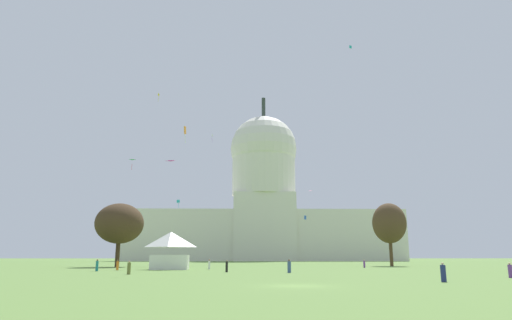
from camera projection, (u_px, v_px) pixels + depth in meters
The scene contains 23 objects.
ground_plane at pixel (296, 286), 33.24m from camera, with size 800.00×800.00×0.00m, color olive.
capitol_building at pixel (264, 206), 204.76m from camera, with size 122.69×31.07×77.00m.
event_tent at pixel (170, 250), 74.40m from camera, with size 6.56×6.16×6.16m.
tree_east_mid at pixel (389, 223), 100.28m from camera, with size 10.63×10.63×13.91m.
tree_west_near at pixel (119, 224), 92.39m from camera, with size 11.54×11.99×12.94m.
person_olive_front_center at pixel (129, 268), 53.93m from camera, with size 0.59×0.59×1.63m.
person_black_near_tent at pixel (227, 266), 61.52m from camera, with size 0.48×0.48×1.67m.
person_purple_front_left at pixel (510, 271), 45.75m from camera, with size 0.45×0.45×1.54m.
person_navy_edge_east at pixel (443, 273), 38.47m from camera, with size 0.52×0.52×1.65m.
person_purple_back_left at pixel (364, 264), 84.78m from camera, with size 0.51×0.51×1.54m.
person_teal_back_right at pixel (97, 266), 65.24m from camera, with size 0.47×0.47×1.73m.
person_denim_deep_crowd at pixel (289, 267), 59.29m from camera, with size 0.57×0.57×1.76m.
person_white_aisle_center at pixel (209, 265), 74.34m from camera, with size 0.47×0.47×1.66m.
person_orange_mid_right at pixel (117, 265), 70.52m from camera, with size 0.52×0.52×1.58m.
kite_blue_low at pixel (305, 218), 162.92m from camera, with size 0.76×0.73×1.51m.
kite_pink_mid at pixel (309, 192), 132.71m from camera, with size 1.44×1.38×0.30m.
kite_yellow_high at pixel (159, 95), 147.32m from camera, with size 0.35×1.04×2.75m.
kite_orange_mid at pixel (185, 131), 62.33m from camera, with size 0.27×0.95×2.41m.
kite_magenta_mid at pixel (172, 163), 84.77m from camera, with size 1.79×1.17×0.11m.
kite_green_mid at pixel (133, 162), 118.44m from camera, with size 1.56×0.80×2.55m.
kite_white_high at pixel (212, 136), 176.44m from camera, with size 0.55×0.67×3.34m.
kite_turquoise_high at pixel (350, 47), 107.82m from camera, with size 0.70×0.47×1.00m.
kite_cyan_mid at pixel (178, 201), 154.95m from camera, with size 1.21×1.20×2.72m.
Camera 1 is at (-3.67, -34.41, 2.18)m, focal length 31.29 mm.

